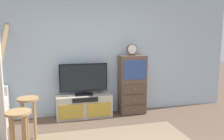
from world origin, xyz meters
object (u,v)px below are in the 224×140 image
(side_cabinet, at_px, (132,85))
(television, at_px, (84,78))
(bar_stool_near, at_px, (19,125))
(desk_clock, at_px, (132,50))
(bar_stool_far, at_px, (28,110))
(media_console, at_px, (84,106))

(side_cabinet, bearing_deg, television, 179.27)
(television, distance_m, bar_stool_near, 1.94)
(television, bearing_deg, desk_clock, -1.55)
(television, xyz_separation_m, side_cabinet, (1.08, -0.01, -0.19))
(side_cabinet, distance_m, bar_stool_near, 2.68)
(bar_stool_near, xyz_separation_m, bar_stool_far, (0.06, 0.63, 0.01))
(media_console, height_order, desk_clock, desk_clock)
(side_cabinet, relative_size, desk_clock, 5.16)
(bar_stool_near, bearing_deg, bar_stool_far, 84.56)
(desk_clock, bearing_deg, media_console, 179.74)
(television, bearing_deg, bar_stool_near, -124.43)
(bar_stool_near, bearing_deg, side_cabinet, 35.94)
(bar_stool_near, distance_m, bar_stool_far, 0.64)
(bar_stool_far, bearing_deg, bar_stool_near, -95.44)
(bar_stool_far, bearing_deg, desk_clock, 23.86)
(media_console, relative_size, bar_stool_near, 1.57)
(bar_stool_far, bearing_deg, television, 42.85)
(side_cabinet, distance_m, desk_clock, 0.78)
(television, height_order, desk_clock, desk_clock)
(media_console, xyz_separation_m, bar_stool_near, (-1.09, -1.56, 0.31))
(desk_clock, bearing_deg, bar_stool_far, -156.14)
(media_console, bearing_deg, bar_stool_near, -124.84)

